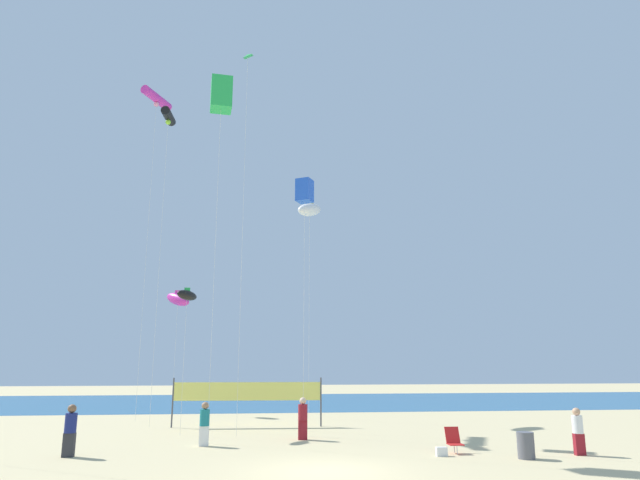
# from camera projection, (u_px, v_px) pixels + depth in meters

# --- Properties ---
(ground_plane) EXTENTS (120.00, 120.00, 0.00)m
(ground_plane) POSITION_uv_depth(u_px,v_px,m) (324.00, 472.00, 16.68)
(ground_plane) COLOR #D1BC89
(ocean_band) EXTENTS (120.00, 20.00, 0.01)m
(ocean_band) POSITION_uv_depth(u_px,v_px,m) (283.00, 402.00, 44.91)
(ocean_band) COLOR #28608C
(ocean_band) RESTS_ON ground
(beachgoer_navy_shirt) EXTENTS (0.40, 0.40, 1.75)m
(beachgoer_navy_shirt) POSITION_uv_depth(u_px,v_px,m) (70.00, 429.00, 19.37)
(beachgoer_navy_shirt) COLOR #2D2D33
(beachgoer_navy_shirt) RESTS_ON ground
(beachgoer_maroon_shirt) EXTENTS (0.39, 0.39, 1.72)m
(beachgoer_maroon_shirt) POSITION_uv_depth(u_px,v_px,m) (303.00, 417.00, 23.54)
(beachgoer_maroon_shirt) COLOR maroon
(beachgoer_maroon_shirt) RESTS_ON ground
(beachgoer_white_shirt) EXTENTS (0.37, 0.37, 1.61)m
(beachgoer_white_shirt) POSITION_uv_depth(u_px,v_px,m) (578.00, 430.00, 19.73)
(beachgoer_white_shirt) COLOR maroon
(beachgoer_white_shirt) RESTS_ON ground
(beachgoer_teal_shirt) EXTENTS (0.38, 0.38, 1.66)m
(beachgoer_teal_shirt) POSITION_uv_depth(u_px,v_px,m) (205.00, 422.00, 21.79)
(beachgoer_teal_shirt) COLOR white
(beachgoer_teal_shirt) RESTS_ON ground
(folding_beach_chair) EXTENTS (0.52, 0.65, 0.89)m
(folding_beach_chair) POSITION_uv_depth(u_px,v_px,m) (454.00, 440.00, 20.09)
(folding_beach_chair) COLOR red
(folding_beach_chair) RESTS_ON ground
(trash_barrel) EXTENTS (0.57, 0.57, 0.87)m
(trash_barrel) POSITION_uv_depth(u_px,v_px,m) (526.00, 445.00, 18.91)
(trash_barrel) COLOR #595960
(trash_barrel) RESTS_ON ground
(volleyball_net) EXTENTS (7.51, 0.38, 2.40)m
(volleyball_net) POSITION_uv_depth(u_px,v_px,m) (248.00, 393.00, 28.15)
(volleyball_net) COLOR #4C4C51
(volleyball_net) RESTS_ON ground
(beach_handbag) EXTENTS (0.38, 0.19, 0.30)m
(beach_handbag) POSITION_uv_depth(u_px,v_px,m) (442.00, 452.00, 19.39)
(beach_handbag) COLOR white
(beach_handbag) RESTS_ON ground
(kite_magenta_inflatable) EXTENTS (2.17, 2.09, 7.79)m
(kite_magenta_inflatable) POSITION_uv_depth(u_px,v_px,m) (178.00, 299.00, 36.20)
(kite_magenta_inflatable) COLOR silver
(kite_magenta_inflatable) RESTS_ON ground
(kite_green_diamond) EXTENTS (0.67, 0.67, 18.63)m
(kite_green_diamond) POSITION_uv_depth(u_px,v_px,m) (247.00, 69.00, 28.19)
(kite_green_diamond) COLOR silver
(kite_green_diamond) RESTS_ON ground
(kite_blue_box) EXTENTS (0.95, 0.95, 11.87)m
(kite_blue_box) POSITION_uv_depth(u_px,v_px,m) (305.00, 191.00, 26.97)
(kite_blue_box) COLOR silver
(kite_blue_box) RESTS_ON ground
(kite_green_box) EXTENTS (1.06, 1.06, 15.94)m
(kite_green_box) POSITION_uv_depth(u_px,v_px,m) (221.00, 95.00, 25.50)
(kite_green_box) COLOR silver
(kite_green_box) RESTS_ON ground
(kite_magenta_tube) EXTENTS (1.52, 2.58, 19.37)m
(kite_magenta_tube) POSITION_uv_depth(u_px,v_px,m) (157.00, 99.00, 34.38)
(kite_magenta_tube) COLOR silver
(kite_magenta_tube) RESTS_ON ground
(kite_black_inflatable) EXTENTS (1.10, 1.38, 6.62)m
(kite_black_inflatable) POSITION_uv_depth(u_px,v_px,m) (187.00, 295.00, 26.14)
(kite_black_inflatable) COLOR silver
(kite_black_inflatable) RESTS_ON ground
(kite_black_tube) EXTENTS (0.60, 1.61, 16.97)m
(kite_black_tube) POSITION_uv_depth(u_px,v_px,m) (168.00, 117.00, 31.32)
(kite_black_tube) COLOR silver
(kite_black_tube) RESTS_ON ground
(kite_white_inflatable) EXTENTS (2.15, 2.38, 13.04)m
(kite_white_inflatable) POSITION_uv_depth(u_px,v_px,m) (310.00, 210.00, 34.37)
(kite_white_inflatable) COLOR silver
(kite_white_inflatable) RESTS_ON ground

